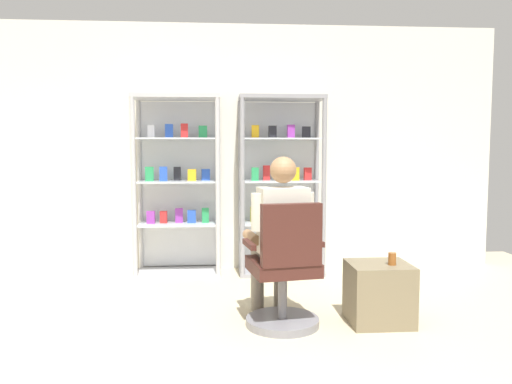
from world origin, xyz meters
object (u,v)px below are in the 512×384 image
Objects in this scene: display_cabinet_right at (280,184)px; tea_glass at (392,259)px; office_chair at (285,277)px; seated_shopkeeper at (279,231)px; display_cabinet_left at (178,185)px; storage_crate at (379,293)px.

tea_glass is (0.64, -1.75, -0.45)m from display_cabinet_right.
seated_shopkeeper reaches higher than office_chair.
tea_glass is (1.74, -1.75, -0.45)m from display_cabinet_left.
display_cabinet_left reaches higher than tea_glass.
display_cabinet_left is 2.51m from tea_glass.
display_cabinet_right is 1.91m from tea_glass.
seated_shopkeeper is at bearing -60.76° from display_cabinet_left.
display_cabinet_left is 1.00× the size of display_cabinet_right.
storage_crate is at bearing -71.64° from display_cabinet_right.
seated_shopkeeper is (-0.03, 0.16, 0.32)m from office_chair.
tea_glass is at bearing -69.78° from display_cabinet_right.
office_chair is at bearing -179.23° from tea_glass.
display_cabinet_right is 1.86m from office_chair.
display_cabinet_right is at bearing 110.22° from tea_glass.
seated_shopkeeper is 0.89m from tea_glass.
display_cabinet_right is 4.07× the size of storage_crate.
tea_glass is at bearing -32.58° from storage_crate.
seated_shopkeeper reaches higher than storage_crate.
storage_crate is 4.91× the size of tea_glass.
office_chair is (-0.18, -1.76, -0.57)m from display_cabinet_right.
seated_shopkeeper is at bearing 99.35° from office_chair.
tea_glass reaches higher than storage_crate.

